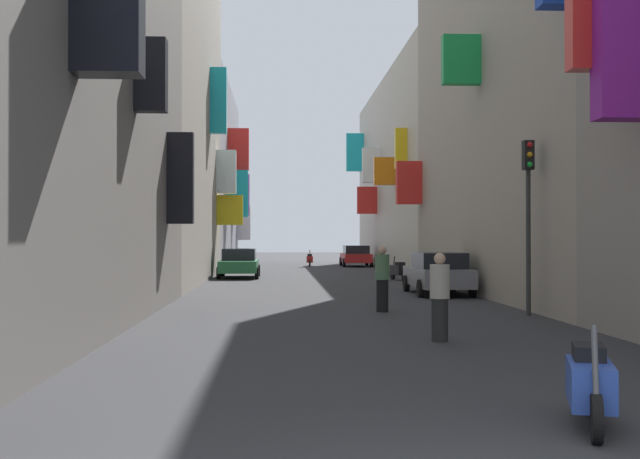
% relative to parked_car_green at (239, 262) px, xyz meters
% --- Properties ---
extents(ground_plane, '(140.00, 140.00, 0.00)m').
position_rel_parked_car_green_xyz_m(ground_plane, '(3.68, -4.38, -0.76)').
color(ground_plane, '#2D2D30').
extents(building_left_mid_a, '(7.38, 17.80, 19.21)m').
position_rel_parked_car_green_xyz_m(building_left_mid_a, '(-4.31, -3.71, 8.84)').
color(building_left_mid_a, gray).
rests_on(building_left_mid_a, ground).
extents(building_left_mid_b, '(7.35, 20.44, 12.25)m').
position_rel_parked_car_green_xyz_m(building_left_mid_b, '(-4.30, 15.41, 5.36)').
color(building_left_mid_b, gray).
rests_on(building_left_mid_b, ground).
extents(building_right_mid_b, '(7.27, 20.16, 19.11)m').
position_rel_parked_car_green_xyz_m(building_right_mid_b, '(11.68, -11.77, 8.80)').
color(building_right_mid_b, '#9E9384').
rests_on(building_right_mid_b, ground).
extents(building_right_mid_c, '(7.37, 27.32, 12.26)m').
position_rel_parked_car_green_xyz_m(building_right_mid_c, '(11.67, 11.97, 5.38)').
color(building_right_mid_c, '#BCB29E').
rests_on(building_right_mid_c, ground).
extents(parked_car_green, '(2.00, 4.50, 1.44)m').
position_rel_parked_car_green_xyz_m(parked_car_green, '(0.00, 0.00, 0.00)').
color(parked_car_green, '#236638').
rests_on(parked_car_green, ground).
extents(parked_car_grey, '(1.94, 4.45, 1.48)m').
position_rel_parked_car_green_xyz_m(parked_car_grey, '(7.55, -11.91, 0.02)').
color(parked_car_grey, slate).
rests_on(parked_car_grey, ground).
extents(parked_car_red, '(2.02, 4.29, 1.45)m').
position_rel_parked_car_green_xyz_m(parked_car_red, '(7.28, 14.73, 0.00)').
color(parked_car_red, '#B21E1E').
rests_on(parked_car_red, ground).
extents(scooter_black, '(0.68, 1.96, 1.13)m').
position_rel_parked_car_green_xyz_m(scooter_black, '(7.57, -2.68, -0.29)').
color(scooter_black, black).
rests_on(scooter_black, ground).
extents(scooter_red, '(0.50, 1.87, 1.13)m').
position_rel_parked_car_green_xyz_m(scooter_red, '(4.15, 15.85, -0.29)').
color(scooter_red, red).
rests_on(scooter_red, ground).
extents(scooter_blue, '(0.74, 1.77, 1.13)m').
position_rel_parked_car_green_xyz_m(scooter_blue, '(5.22, -31.18, -0.29)').
color(scooter_blue, '#2D4CAD').
rests_on(scooter_blue, ground).
extents(pedestrian_crossing, '(0.51, 0.51, 1.78)m').
position_rel_parked_car_green_xyz_m(pedestrian_crossing, '(4.73, -18.26, 0.14)').
color(pedestrian_crossing, black).
rests_on(pedestrian_crossing, ground).
extents(pedestrian_near_left, '(0.53, 0.53, 1.71)m').
position_rel_parked_car_green_xyz_m(pedestrian_near_left, '(5.05, -24.29, 0.09)').
color(pedestrian_near_left, '#252525').
rests_on(pedestrian_near_left, ground).
extents(traffic_light_near_corner, '(0.26, 0.34, 4.49)m').
position_rel_parked_car_green_xyz_m(traffic_light_near_corner, '(8.32, -19.53, 2.28)').
color(traffic_light_near_corner, '#2D2D2D').
rests_on(traffic_light_near_corner, ground).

